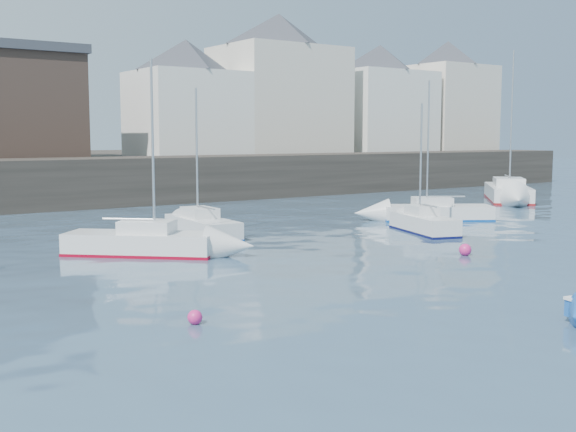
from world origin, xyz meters
TOP-DOWN VIEW (x-y plane):
  - quay_wall at (0.00, 35.00)m, footprint 90.00×5.00m
  - land_strip at (0.00, 53.00)m, footprint 90.00×32.00m
  - bldg_east_a at (20.00, 42.00)m, footprint 13.36×13.36m
  - bldg_east_b at (31.00, 41.50)m, footprint 11.88×11.88m
  - bldg_east_c at (40.00, 41.50)m, footprint 11.14×11.14m
  - bldg_east_d at (11.00, 41.50)m, footprint 11.14×11.14m
  - sailboat_b at (-4.22, 15.48)m, footprint 5.30×5.09m
  - sailboat_c at (8.86, 13.87)m, footprint 2.76×4.67m
  - sailboat_d at (12.95, 16.97)m, footprint 5.75×4.55m
  - sailboat_f at (-0.01, 18.60)m, footprint 1.95×5.08m
  - sailboat_g at (25.60, 22.38)m, footprint 7.41×7.33m
  - buoy_near at (-7.21, 5.49)m, footprint 0.35×0.35m
  - buoy_mid at (5.57, 8.51)m, footprint 0.46×0.46m
  - buoy_far at (-5.00, 18.13)m, footprint 0.40×0.40m

SIDE VIEW (x-z plane):
  - buoy_near at x=-7.21m, z-range -0.18..0.18m
  - buoy_mid at x=5.57m, z-range -0.23..0.23m
  - buoy_far at x=-5.00m, z-range -0.20..0.20m
  - sailboat_d at x=12.95m, z-range -3.17..4.05m
  - sailboat_c at x=8.86m, z-range -2.48..3.38m
  - sailboat_f at x=-0.01m, z-range -2.78..3.69m
  - sailboat_b at x=-4.22m, z-range -3.12..4.05m
  - sailboat_g at x=25.60m, z-range -4.43..5.57m
  - land_strip at x=0.00m, z-range 0.00..2.80m
  - quay_wall at x=0.00m, z-range 0.00..3.00m
  - bldg_east_d at x=11.00m, z-range 2.89..11.84m
  - bldg_east_b at x=31.00m, z-range 2.89..12.84m
  - bldg_east_c at x=40.00m, z-range 2.90..13.85m
  - bldg_east_a at x=20.00m, z-range 2.91..14.71m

